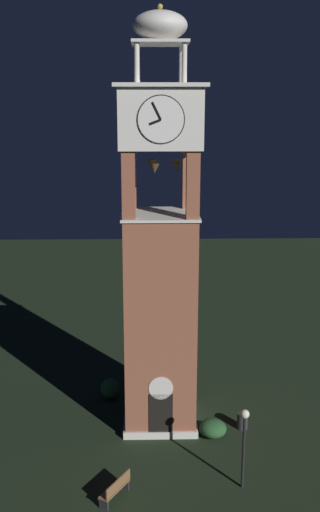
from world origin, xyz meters
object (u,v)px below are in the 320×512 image
clock_tower (160,266)px  park_bench (116,489)px  lamp_post (244,433)px  trash_bin (242,421)px

clock_tower → park_bench: (-1.86, -5.95, -7.33)m
park_bench → lamp_post: 5.46m
park_bench → clock_tower: bearing=72.7°
clock_tower → park_bench: size_ratio=11.91×
park_bench → trash_bin: bearing=41.6°
clock_tower → trash_bin: size_ratio=23.73×
clock_tower → lamp_post: bearing=-58.8°
lamp_post → clock_tower: bearing=121.2°
park_bench → trash_bin: size_ratio=1.99×
lamp_post → trash_bin: size_ratio=4.31×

